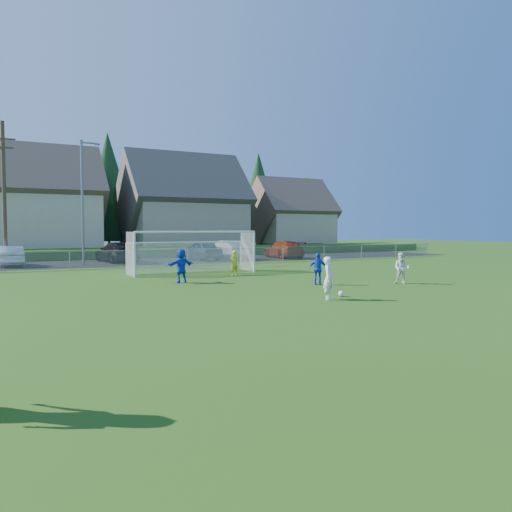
# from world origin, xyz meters

# --- Properties ---
(ground) EXTENTS (160.00, 160.00, 0.00)m
(ground) POSITION_xyz_m (0.00, 0.00, 0.00)
(ground) COLOR #193D0C
(ground) RESTS_ON ground
(asphalt_lot) EXTENTS (60.00, 60.00, 0.00)m
(asphalt_lot) POSITION_xyz_m (0.00, 27.50, 0.01)
(asphalt_lot) COLOR black
(asphalt_lot) RESTS_ON ground
(grass_embankment) EXTENTS (70.00, 6.00, 0.80)m
(grass_embankment) POSITION_xyz_m (0.00, 35.00, 0.40)
(grass_embankment) COLOR #1E420F
(grass_embankment) RESTS_ON ground
(soccer_ball) EXTENTS (0.22, 0.22, 0.22)m
(soccer_ball) POSITION_xyz_m (1.41, 3.66, 0.11)
(soccer_ball) COLOR white
(soccer_ball) RESTS_ON ground
(player_white_a) EXTENTS (0.68, 0.68, 1.59)m
(player_white_a) POSITION_xyz_m (0.48, 3.21, 0.80)
(player_white_a) COLOR white
(player_white_a) RESTS_ON ground
(player_white_b) EXTENTS (0.87, 0.91, 1.49)m
(player_white_b) POSITION_xyz_m (6.73, 5.85, 0.74)
(player_white_b) COLOR white
(player_white_b) RESTS_ON ground
(player_blue_a) EXTENTS (0.92, 0.80, 1.49)m
(player_blue_a) POSITION_xyz_m (2.99, 7.41, 0.75)
(player_blue_a) COLOR blue
(player_blue_a) RESTS_ON ground
(player_blue_b) EXTENTS (1.61, 0.84, 1.66)m
(player_blue_b) POSITION_xyz_m (-2.38, 11.26, 0.83)
(player_blue_b) COLOR blue
(player_blue_b) RESTS_ON ground
(goalkeeper) EXTENTS (0.59, 0.46, 1.42)m
(goalkeeper) POSITION_xyz_m (1.58, 13.50, 0.71)
(goalkeeper) COLOR #C6DA19
(goalkeeper) RESTS_ON ground
(car_b) EXTENTS (1.60, 4.31, 1.41)m
(car_b) POSITION_xyz_m (-9.21, 26.94, 0.70)
(car_b) COLOR silver
(car_b) RESTS_ON ground
(car_d) EXTENTS (2.73, 5.62, 1.58)m
(car_d) POSITION_xyz_m (-1.67, 27.77, 0.79)
(car_d) COLOR black
(car_d) RESTS_ON ground
(car_e) EXTENTS (2.30, 4.82, 1.59)m
(car_e) POSITION_xyz_m (5.08, 26.95, 0.79)
(car_e) COLOR #16224F
(car_e) RESTS_ON ground
(car_f) EXTENTS (2.00, 4.94, 1.59)m
(car_f) POSITION_xyz_m (7.60, 27.31, 0.80)
(car_f) COLOR #BEBEBE
(car_f) RESTS_ON ground
(car_g) EXTENTS (2.71, 5.44, 1.52)m
(car_g) POSITION_xyz_m (12.71, 26.30, 0.76)
(car_g) COLOR maroon
(car_g) RESTS_ON ground
(soccer_goal) EXTENTS (7.42, 1.90, 2.50)m
(soccer_goal) POSITION_xyz_m (0.00, 16.05, 1.63)
(soccer_goal) COLOR white
(soccer_goal) RESTS_ON ground
(chainlink_fence) EXTENTS (52.06, 0.06, 1.20)m
(chainlink_fence) POSITION_xyz_m (0.00, 22.00, 0.63)
(chainlink_fence) COLOR gray
(chainlink_fence) RESTS_ON ground
(streetlight) EXTENTS (1.38, 0.18, 9.00)m
(streetlight) POSITION_xyz_m (-4.45, 26.00, 4.84)
(streetlight) COLOR slate
(streetlight) RESTS_ON ground
(utility_pole) EXTENTS (1.60, 0.26, 10.00)m
(utility_pole) POSITION_xyz_m (-9.50, 27.00, 5.15)
(utility_pole) COLOR #473321
(utility_pole) RESTS_ON ground
(houses_row) EXTENTS (53.90, 11.45, 13.27)m
(houses_row) POSITION_xyz_m (1.97, 42.46, 7.33)
(houses_row) COLOR tan
(houses_row) RESTS_ON ground
(tree_row) EXTENTS (65.98, 12.36, 13.80)m
(tree_row) POSITION_xyz_m (1.04, 48.74, 6.91)
(tree_row) COLOR #382616
(tree_row) RESTS_ON ground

